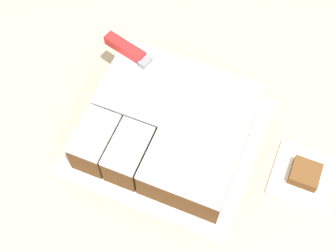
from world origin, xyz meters
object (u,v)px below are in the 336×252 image
object	(u,v)px
cake_board	(168,136)
brownie	(305,174)
cake	(169,126)
knife	(143,60)

from	to	relation	value
cake_board	brownie	bearing A→B (deg)	3.67
cake	knife	size ratio (longest dim) A/B	0.96
brownie	knife	bearing A→B (deg)	168.09
cake_board	cake	xyz separation A→B (m)	(0.00, 0.00, 0.04)
knife	brownie	distance (m)	0.38
cake	knife	xyz separation A→B (m)	(-0.09, 0.09, 0.05)
cake_board	knife	size ratio (longest dim) A/B	1.11
cake_board	cake	world-z (taller)	cake
cake	brownie	xyz separation A→B (m)	(0.27, 0.02, -0.03)
knife	brownie	size ratio (longest dim) A/B	5.78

